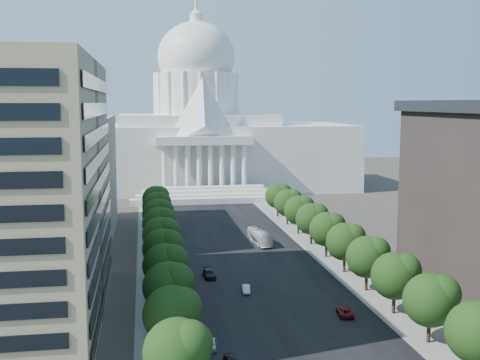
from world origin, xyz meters
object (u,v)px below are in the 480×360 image
car_parked (211,344)px  city_bus (260,237)px  car_silver (246,289)px  car_red (345,312)px  car_dark_b (209,274)px

car_parked → city_bus: 62.49m
car_silver → city_bus: city_bus is taller
car_red → car_dark_b: car_dark_b is taller
car_silver → car_red: car_red is taller
car_silver → car_dark_b: size_ratio=0.76×
car_parked → car_dark_b: bearing=91.7°
car_dark_b → car_red: bearing=-55.8°
car_parked → car_silver: bearing=76.7°
car_silver → city_bus: bearing=81.8°
city_bus → car_parked: bearing=-113.0°
city_bus → car_dark_b: bearing=-125.9°
car_dark_b → car_parked: bearing=-99.7°
car_red → car_dark_b: size_ratio=0.95×
car_silver → car_parked: (-8.90, -23.53, 0.01)m
car_dark_b → city_bus: size_ratio=0.42×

